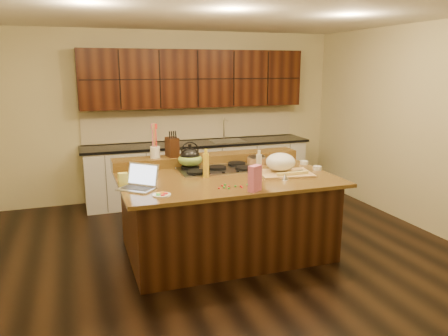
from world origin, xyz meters
name	(u,v)px	position (x,y,z in m)	size (l,w,h in m)	color
room	(225,138)	(0.00, 0.00, 1.35)	(5.52, 5.02, 2.72)	black
island	(225,214)	(0.00, 0.00, 0.46)	(2.40, 1.60, 0.92)	black
back_ledge	(207,159)	(0.00, 0.70, 0.98)	(2.40, 0.30, 0.12)	black
cooktop	(217,169)	(0.00, 0.30, 0.94)	(0.92, 0.52, 0.05)	gray
back_counter	(197,139)	(0.30, 2.23, 0.98)	(3.70, 0.66, 2.40)	silver
kettle	(190,157)	(-0.30, 0.43, 1.08)	(0.25, 0.25, 0.22)	black
green_bowl	(190,159)	(-0.30, 0.43, 1.05)	(0.29, 0.29, 0.16)	olive
laptop	(140,182)	(-1.00, -0.21, 0.99)	(0.45, 0.44, 0.25)	#B7B7BC
oil_bottle	(206,166)	(-0.23, 0.00, 1.06)	(0.07, 0.07, 0.27)	yellow
vinegar_bottle	(259,165)	(0.35, -0.14, 1.04)	(0.06, 0.06, 0.25)	silver
wooden_tray	(282,165)	(0.65, -0.11, 1.03)	(0.65, 0.52, 0.24)	tan
ramekin_a	(317,168)	(1.15, -0.08, 0.94)	(0.10, 0.10, 0.04)	white
ramekin_b	(304,163)	(1.15, 0.24, 0.94)	(0.10, 0.10, 0.04)	white
ramekin_c	(257,162)	(0.58, 0.44, 0.94)	(0.10, 0.10, 0.04)	white
strainer_bowl	(257,161)	(0.57, 0.43, 0.97)	(0.24, 0.24, 0.09)	#996B3F
kitchen_timer	(285,177)	(0.56, -0.38, 0.96)	(0.08, 0.08, 0.07)	silver
pink_bag	(255,178)	(0.07, -0.69, 1.05)	(0.14, 0.07, 0.26)	#CA5F82
candy_plate	(162,195)	(-0.84, -0.54, 0.93)	(0.18, 0.18, 0.01)	white
package_box	(123,179)	(-1.15, -0.05, 0.99)	(0.10, 0.07, 0.14)	#E7DE51
utensil_crock	(155,152)	(-0.67, 0.70, 1.11)	(0.12, 0.12, 0.14)	white
knife_block	(172,147)	(-0.46, 0.70, 1.16)	(0.12, 0.20, 0.24)	black
gumdrop_0	(242,187)	(-0.01, -0.55, 0.93)	(0.02, 0.02, 0.02)	red
gumdrop_1	(224,187)	(-0.19, -0.49, 0.93)	(0.02, 0.02, 0.02)	#198C26
gumdrop_2	(241,186)	(-0.01, -0.51, 0.93)	(0.02, 0.02, 0.02)	red
gumdrop_3	(225,185)	(-0.14, -0.40, 0.93)	(0.02, 0.02, 0.02)	#198C26
gumdrop_4	(229,186)	(-0.13, -0.48, 0.93)	(0.02, 0.02, 0.02)	red
gumdrop_5	(235,186)	(-0.06, -0.49, 0.93)	(0.02, 0.02, 0.02)	#198C26
gumdrop_6	(219,188)	(-0.24, -0.50, 0.93)	(0.02, 0.02, 0.02)	red
gumdrop_7	(229,188)	(-0.16, -0.54, 0.93)	(0.02, 0.02, 0.02)	#198C26
gumdrop_8	(253,183)	(0.16, -0.43, 0.93)	(0.02, 0.02, 0.02)	red
gumdrop_9	(247,185)	(0.08, -0.47, 0.93)	(0.02, 0.02, 0.02)	#198C26
gumdrop_10	(222,186)	(-0.18, -0.42, 0.93)	(0.02, 0.02, 0.02)	red
gumdrop_11	(256,184)	(0.18, -0.46, 0.93)	(0.02, 0.02, 0.02)	#198C26
gumdrop_12	(253,183)	(0.16, -0.43, 0.93)	(0.02, 0.02, 0.02)	red
gumdrop_13	(253,185)	(0.13, -0.49, 0.93)	(0.02, 0.02, 0.02)	#198C26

